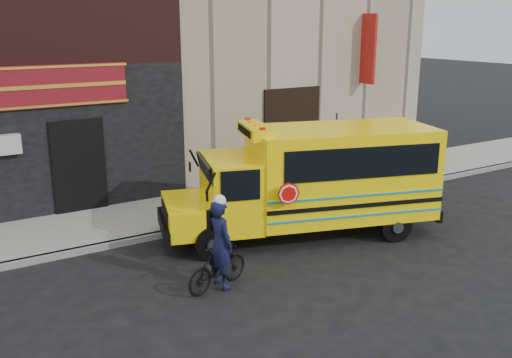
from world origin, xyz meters
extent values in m
plane|color=black|center=(0.00, 0.00, 0.00)|extent=(120.00, 120.00, 0.00)
cube|color=gray|center=(0.00, 2.60, 0.07)|extent=(40.00, 0.20, 0.15)
cube|color=gray|center=(0.00, 4.10, 0.07)|extent=(40.00, 3.00, 0.15)
cube|color=black|center=(-5.00, 5.55, 2.15)|extent=(10.00, 0.30, 4.00)
cube|color=black|center=(-3.20, 5.40, 1.40)|extent=(1.30, 0.10, 2.50)
cube|color=#A21812|center=(7.00, 5.15, 4.35)|extent=(0.10, 0.70, 2.40)
cylinder|color=black|center=(-1.50, 0.69, 0.40)|extent=(0.85, 0.50, 0.80)
cylinder|color=black|center=(-0.95, 2.51, 0.40)|extent=(0.85, 0.50, 0.80)
cylinder|color=black|center=(2.91, -0.64, 0.40)|extent=(0.85, 0.50, 0.80)
cylinder|color=black|center=(3.46, 1.18, 0.40)|extent=(0.85, 0.50, 0.80)
cube|color=yellow|center=(-1.65, 1.73, 0.80)|extent=(1.54, 2.20, 0.70)
cube|color=black|center=(-2.18, 1.89, 0.55)|extent=(0.71, 2.00, 0.35)
cube|color=yellow|center=(-0.60, 1.41, 1.30)|extent=(1.76, 2.36, 1.70)
cube|color=black|center=(-1.14, 1.58, 1.70)|extent=(0.58, 1.74, 0.90)
cube|color=yellow|center=(2.13, 0.59, 1.62)|extent=(4.94, 3.41, 2.25)
cube|color=black|center=(4.31, -0.07, 0.55)|extent=(0.75, 2.14, 0.30)
cube|color=black|center=(1.90, -0.50, 2.10)|extent=(3.74, 1.17, 0.75)
cube|color=yellow|center=(-0.02, 1.24, 2.78)|extent=(0.94, 1.68, 0.28)
cylinder|color=red|center=(0.03, -0.13, 1.55)|extent=(0.51, 0.18, 0.52)
cylinder|color=#3D4440|center=(3.58, 2.58, 1.36)|extent=(0.06, 0.06, 2.72)
cube|color=#A21812|center=(3.59, 2.50, 2.21)|extent=(0.07, 0.24, 0.34)
cube|color=white|center=(3.59, 2.50, 1.79)|extent=(0.07, 0.24, 0.30)
imported|color=black|center=(-2.07, -0.67, 0.47)|extent=(1.63, 0.85, 0.94)
imported|color=black|center=(-2.01, -0.69, 0.92)|extent=(0.53, 0.73, 1.84)
camera|label=1|loc=(-6.97, -10.20, 5.29)|focal=40.00mm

